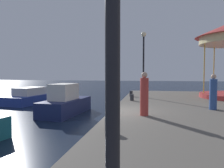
# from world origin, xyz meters

# --- Properties ---
(ground_plane) EXTENTS (120.00, 120.00, 0.00)m
(ground_plane) POSITION_xyz_m (0.00, 0.00, 0.00)
(ground_plane) COLOR black
(motorboat_blue) EXTENTS (2.99, 5.94, 1.34)m
(motorboat_blue) POSITION_xyz_m (-8.06, 7.17, 0.50)
(motorboat_blue) COLOR navy
(motorboat_blue) RESTS_ON ground
(motorboat_navy) EXTENTS (2.08, 4.33, 1.89)m
(motorboat_navy) POSITION_xyz_m (-3.35, 2.71, 0.70)
(motorboat_navy) COLOR #19214C
(motorboat_navy) RESTS_ON ground
(lamp_post_mid_promenade) EXTENTS (0.36, 0.36, 4.66)m
(lamp_post_mid_promenade) POSITION_xyz_m (1.31, 5.78, 3.95)
(lamp_post_mid_promenade) COLOR black
(lamp_post_mid_promenade) RESTS_ON quay_dock
(bollard_center) EXTENTS (0.24, 0.24, 0.40)m
(bollard_center) POSITION_xyz_m (0.59, -3.52, 1.00)
(bollard_center) COLOR #2D2D33
(bollard_center) RESTS_ON quay_dock
(bollard_south) EXTENTS (0.24, 0.24, 0.40)m
(bollard_south) POSITION_xyz_m (0.39, 6.25, 1.00)
(bollard_south) COLOR #2D2D33
(bollard_south) RESTS_ON quay_dock
(bollard_north) EXTENTS (0.24, 0.24, 0.40)m
(bollard_north) POSITION_xyz_m (0.67, 3.77, 1.00)
(bollard_north) COLOR #2D2D33
(bollard_north) RESTS_ON quay_dock
(person_mid_promenade) EXTENTS (0.34, 0.34, 1.79)m
(person_mid_promenade) POSITION_xyz_m (1.56, -0.91, 1.64)
(person_mid_promenade) COLOR #B23833
(person_mid_promenade) RESTS_ON quay_dock
(person_near_carousel) EXTENTS (0.34, 0.34, 1.69)m
(person_near_carousel) POSITION_xyz_m (4.75, 1.10, 1.59)
(person_near_carousel) COLOR #2D4C8C
(person_near_carousel) RESTS_ON quay_dock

